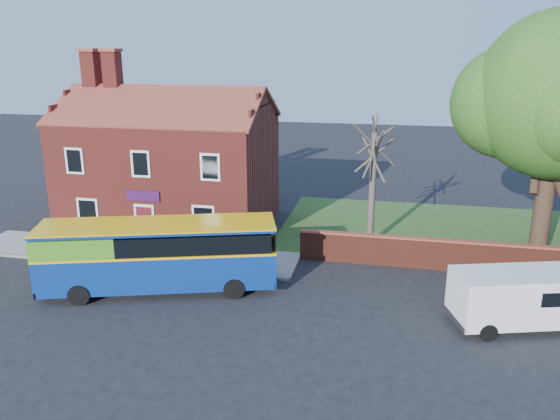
# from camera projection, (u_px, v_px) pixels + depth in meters

# --- Properties ---
(ground) EXTENTS (120.00, 120.00, 0.00)m
(ground) POSITION_uv_depth(u_px,v_px,m) (224.00, 316.00, 22.72)
(ground) COLOR black
(ground) RESTS_ON ground
(pavement) EXTENTS (18.00, 3.50, 0.12)m
(pavement) POSITION_uv_depth(u_px,v_px,m) (132.00, 253.00, 29.48)
(pavement) COLOR gray
(pavement) RESTS_ON ground
(kerb) EXTENTS (18.00, 0.15, 0.14)m
(kerb) POSITION_uv_depth(u_px,v_px,m) (117.00, 265.00, 27.84)
(kerb) COLOR slate
(kerb) RESTS_ON ground
(grass_strip) EXTENTS (26.00, 12.00, 0.04)m
(grass_strip) POSITION_uv_depth(u_px,v_px,m) (500.00, 235.00, 32.31)
(grass_strip) COLOR #426B28
(grass_strip) RESTS_ON ground
(shop_building) EXTENTS (12.30, 8.13, 10.50)m
(shop_building) POSITION_uv_depth(u_px,v_px,m) (171.00, 170.00, 33.90)
(shop_building) COLOR maroon
(shop_building) RESTS_ON ground
(boundary_wall) EXTENTS (22.00, 0.38, 1.60)m
(boundary_wall) POSITION_uv_depth(u_px,v_px,m) (524.00, 260.00, 26.46)
(boundary_wall) COLOR maroon
(boundary_wall) RESTS_ON ground
(bus) EXTENTS (10.81, 5.68, 3.20)m
(bus) POSITION_uv_depth(u_px,v_px,m) (151.00, 253.00, 24.62)
(bus) COLOR navy
(bus) RESTS_ON ground
(van_near) EXTENTS (5.64, 3.54, 2.31)m
(van_near) POSITION_uv_depth(u_px,v_px,m) (521.00, 297.00, 21.54)
(van_near) COLOR white
(van_near) RESTS_ON ground
(large_tree) EXTENTS (10.32, 8.17, 12.59)m
(large_tree) POSITION_uv_depth(u_px,v_px,m) (560.00, 100.00, 26.49)
(large_tree) COLOR black
(large_tree) RESTS_ON ground
(bare_tree) EXTENTS (2.61, 3.10, 6.95)m
(bare_tree) POSITION_uv_depth(u_px,v_px,m) (373.00, 184.00, 29.82)
(bare_tree) COLOR #4C4238
(bare_tree) RESTS_ON ground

